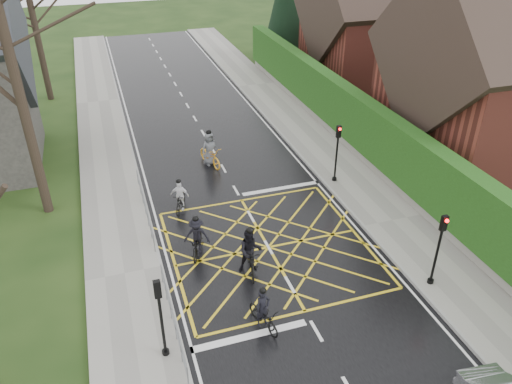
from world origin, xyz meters
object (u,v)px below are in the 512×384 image
cyclist_back (251,255)px  cyclist_lead (210,153)px  cyclist_mid (197,240)px  cyclist_front (180,199)px  cyclist_rear (263,314)px

cyclist_back → cyclist_lead: bearing=98.0°
cyclist_mid → cyclist_front: cyclist_mid is taller
cyclist_lead → cyclist_front: bearing=-136.7°
cyclist_mid → cyclist_lead: cyclist_lead is taller
cyclist_rear → cyclist_back: bearing=65.0°
cyclist_rear → cyclist_front: size_ratio=1.07×
cyclist_rear → cyclist_front: (-1.34, 8.27, 0.07)m
cyclist_rear → cyclist_lead: 12.43m
cyclist_rear → cyclist_lead: bearing=69.0°
cyclist_lead → cyclist_back: bearing=-109.8°
cyclist_back → cyclist_mid: cyclist_back is taller
cyclist_rear → cyclist_lead: size_ratio=0.80×
cyclist_lead → cyclist_rear: bearing=-111.0°
cyclist_rear → cyclist_front: bearing=83.2°
cyclist_back → cyclist_lead: (0.63, 9.44, -0.07)m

